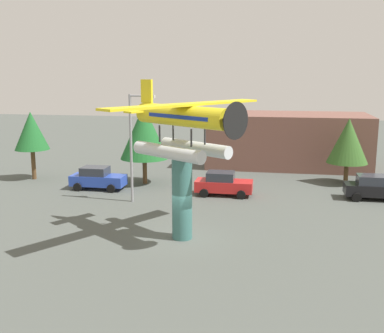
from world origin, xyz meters
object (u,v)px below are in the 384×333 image
Objects in this scene: tree_west at (31,131)px; car_mid_red at (223,184)px; tree_center_back at (348,141)px; streetlight_primary at (134,140)px; tree_east at (144,132)px; floatplane_monument at (183,125)px; car_near_blue at (98,178)px; display_pedestal at (182,198)px; car_far_black at (374,187)px; storefront_building at (287,140)px.

car_mid_red is at bearing -8.54° from tree_west.
tree_west reaches higher than tree_center_back.
tree_center_back is at bearing 28.58° from streetlight_primary.
floatplane_monument is at bearing -65.06° from tree_east.
display_pedestal is at bearing -48.07° from car_near_blue.
floatplane_monument is 1.23× the size of streetlight_primary.
storefront_building is at bearing 117.08° from car_far_black.
tree_west reaches higher than car_far_black.
car_far_black is (10.76, 0.75, 0.00)m from car_mid_red.
floatplane_monument reaches higher than streetlight_primary.
tree_west is (-15.48, 12.15, -2.12)m from floatplane_monument.
car_near_blue is 20.62m from car_far_black.
tree_center_back is at bearing 6.64° from tree_west.
tree_east is 16.47m from tree_center_back.
tree_center_back is at bearing 10.13° from tree_east.
streetlight_primary is at bearing -167.78° from car_far_black.
tree_east reaches higher than tree_west.
display_pedestal is at bearing -96.77° from car_mid_red.
tree_center_back is (4.65, -6.90, 1.00)m from storefront_building.
car_mid_red is at bearing 25.89° from streetlight_primary.
storefront_building reaches higher than car_near_blue.
car_far_black is at bearing -3.64° from tree_west.
car_mid_red is at bearing -0.55° from car_near_blue.
tree_west reaches higher than car_mid_red.
car_far_black is 0.73× the size of tree_west.
tree_west is at bearing -155.02° from storefront_building.
tree_center_back is at bearing 30.20° from car_mid_red.
car_far_black is at bearing 75.74° from floatplane_monument.
streetlight_primary reaches higher than storefront_building.
car_mid_red is 1.00× the size of car_far_black.
tree_west is 9.77m from tree_east.
tree_center_back is at bearing 89.64° from floatplane_monument.
storefront_building is 2.35× the size of tree_east.
floatplane_monument is 16.62m from car_far_black.
tree_west is 26.14m from tree_center_back.
floatplane_monument is at bearing -104.80° from storefront_building.
storefront_building is at bearing 74.89° from display_pedestal.
tree_west is (-21.31, -9.93, 1.59)m from storefront_building.
floatplane_monument is 23.13m from storefront_building.
tree_east is at bearing -169.87° from tree_center_back.
car_near_blue is at bearing 131.93° from display_pedestal.
storefront_building is (5.83, 22.07, -3.72)m from floatplane_monument.
display_pedestal is 9.76m from car_mid_red.
car_near_blue is 5.22m from tree_east.
car_near_blue is at bearing -164.35° from tree_center_back.
car_far_black is (11.79, 10.42, -5.36)m from floatplane_monument.
display_pedestal is 22.79m from storefront_building.
car_near_blue is 0.65× the size of tree_east.
car_near_blue is at bearing 166.36° from floatplane_monument.
floatplane_monument is 2.19× the size of car_near_blue.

